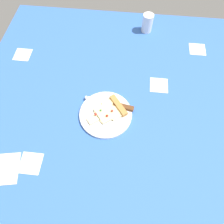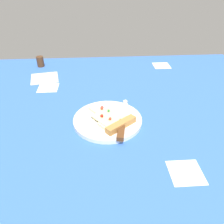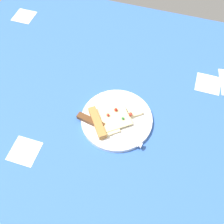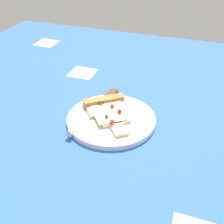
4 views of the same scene
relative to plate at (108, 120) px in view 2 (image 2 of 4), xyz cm
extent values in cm
cube|color=#3360B7|center=(-6.36, 2.90, -2.25)|extent=(141.00, 141.00, 3.00)
cube|color=white|center=(-33.15, -51.43, -0.85)|extent=(9.00, 9.00, 0.20)
cube|color=white|center=(26.01, -28.44, -0.85)|extent=(9.00, 9.00, 0.20)
cube|color=white|center=(-20.08, 25.07, -0.85)|extent=(9.00, 9.00, 0.20)
cylinder|color=silver|center=(0.00, 0.00, 0.00)|extent=(24.57, 24.57, 1.50)
cube|color=beige|center=(-2.44, 3.17, 1.25)|extent=(12.38, 11.47, 1.00)
cube|color=beige|center=(0.92, -1.19, 1.25)|extent=(9.12, 8.83, 1.00)
cube|color=beige|center=(3.97, -5.15, 1.25)|extent=(6.03, 6.32, 1.00)
cube|color=#F2E099|center=(-0.61, 0.79, 1.90)|extent=(13.39, 13.54, 0.30)
cube|color=#B27A3D|center=(-4.27, 5.55, 1.85)|extent=(11.09, 9.38, 2.20)
sphere|color=red|center=(-0.73, 2.59, 2.58)|extent=(1.07, 1.07, 1.07)
sphere|color=red|center=(1.80, -4.30, 2.67)|extent=(1.25, 1.25, 1.25)
sphere|color=#2D7A38|center=(-0.51, -2.29, 2.53)|extent=(0.96, 0.96, 0.96)
sphere|color=#B21E14|center=(2.05, 0.95, 2.62)|extent=(1.14, 1.14, 1.14)
cube|color=silver|center=(-6.36, -3.88, 0.90)|extent=(4.20, 12.16, 0.30)
cone|color=silver|center=(-7.48, -9.78, 0.90)|extent=(2.34, 2.34, 2.00)
cube|color=#593319|center=(-4.13, 7.91, 1.55)|extent=(4.02, 10.23, 1.60)
cylinder|color=#4C2D19|center=(34.38, -55.16, 2.05)|extent=(3.81, 3.81, 5.60)
cube|color=beige|center=(29.57, -39.09, -0.55)|extent=(15.20, 15.20, 0.40)
camera|label=1|loc=(43.27, 7.65, 82.91)|focal=32.08mm
camera|label=2|loc=(2.91, 64.81, 46.56)|focal=35.56mm
camera|label=3|loc=(-45.98, -12.76, 78.44)|focal=42.70mm
camera|label=4|loc=(21.74, -60.81, 46.54)|focal=45.94mm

